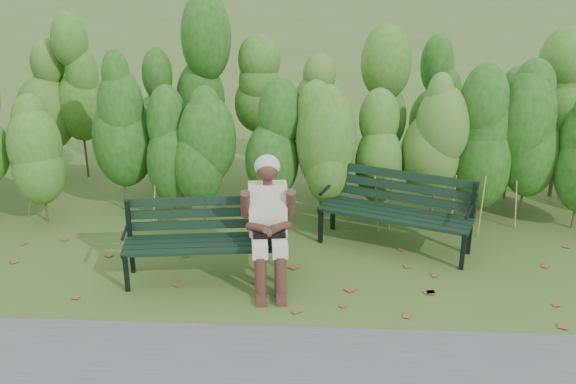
{
  "coord_description": "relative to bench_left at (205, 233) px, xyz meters",
  "views": [
    {
      "loc": [
        0.34,
        -5.91,
        3.27
      ],
      "look_at": [
        0.0,
        0.35,
        0.75
      ],
      "focal_mm": 42.0,
      "sensor_mm": 36.0,
      "label": 1
    }
  ],
  "objects": [
    {
      "name": "bench_right",
      "position": [
        1.94,
        0.78,
        0.02
      ],
      "size": [
        1.68,
        1.05,
        0.8
      ],
      "color": "black",
      "rests_on": "ground"
    },
    {
      "name": "ground",
      "position": [
        0.79,
        0.04,
        -0.46
      ],
      "size": [
        80.0,
        80.0,
        0.0
      ],
      "primitive_type": "plane",
      "color": "#3E571B"
    },
    {
      "name": "hedge_band",
      "position": [
        0.79,
        1.9,
        0.8
      ],
      "size": [
        11.04,
        1.67,
        2.42
      ],
      "color": "#47381E",
      "rests_on": "ground"
    },
    {
      "name": "leaf_litter",
      "position": [
        1.01,
        -0.04,
        -0.45
      ],
      "size": [
        5.99,
        2.23,
        0.01
      ],
      "color": "brown",
      "rests_on": "ground"
    },
    {
      "name": "bench_left",
      "position": [
        0.0,
        0.0,
        0.0
      ],
      "size": [
        1.6,
        0.69,
        0.77
      ],
      "color": "black",
      "rests_on": "ground"
    },
    {
      "name": "seated_woman",
      "position": [
        0.63,
        -0.09,
        0.24
      ],
      "size": [
        0.54,
        0.79,
        1.26
      ],
      "color": "beige",
      "rests_on": "ground"
    }
  ]
}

